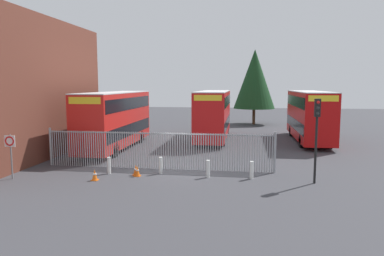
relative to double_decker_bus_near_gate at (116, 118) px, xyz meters
name	(u,v)px	position (x,y,z in m)	size (l,w,h in m)	color
ground_plane	(199,147)	(6.37, 1.72, -2.42)	(100.00, 100.00, 0.00)	#3D3D42
palisade_fence	(158,149)	(4.89, -6.28, -1.24)	(13.75, 0.14, 2.35)	gray
double_decker_bus_near_gate	(116,118)	(0.00, 0.00, 0.00)	(2.54, 10.81, 4.42)	red
double_decker_bus_behind_fence_left	(214,113)	(7.20, 5.72, 0.00)	(2.54, 10.81, 4.42)	red
double_decker_bus_behind_fence_right	(309,114)	(15.63, 5.83, 0.00)	(2.54, 10.81, 4.42)	#B70C0C
bollard_near_left	(109,165)	(2.45, -7.83, -1.95)	(0.20, 0.20, 0.95)	silver
bollard_center_front	(161,165)	(5.34, -7.42, -1.95)	(0.20, 0.20, 0.95)	silver
bollard_near_right	(208,169)	(8.05, -7.84, -1.95)	(0.20, 0.20, 0.95)	silver
bollard_far_right	(252,170)	(10.38, -7.80, -1.95)	(0.20, 0.20, 0.95)	silver
traffic_cone_by_gate	(95,175)	(2.23, -9.29, -2.13)	(0.34, 0.34, 0.59)	orange
traffic_cone_mid_forecourt	(136,170)	(4.03, -7.91, -2.13)	(0.34, 0.34, 0.59)	orange
traffic_cone_near_kerb	(137,171)	(4.19, -8.15, -2.13)	(0.34, 0.34, 0.59)	orange
speed_limit_sign_post	(10,146)	(-2.23, -9.68, -0.65)	(0.60, 0.14, 2.40)	slate
traffic_light_kerbside	(317,125)	(13.53, -8.23, 0.56)	(0.28, 0.33, 4.30)	black
tree_tall_back	(255,79)	(11.19, 18.97, 3.26)	(5.13, 5.13, 9.35)	#4C3823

